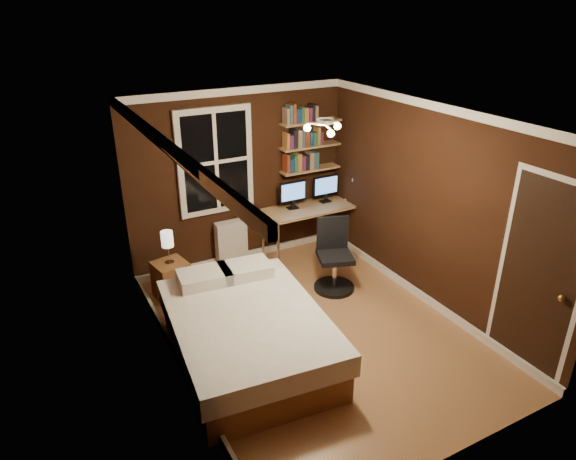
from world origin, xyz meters
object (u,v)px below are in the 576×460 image
office_chair (334,263)px  radiator (231,243)px  monitor_left (293,195)px  monitor_right (326,189)px  nightstand (171,280)px  desk_lamp (352,188)px  bedside_lamp (168,247)px  bed (247,334)px  desk (313,210)px

office_chair → radiator: bearing=146.4°
monitor_left → monitor_right: size_ratio=1.00×
nightstand → desk_lamp: (2.88, 0.18, 0.71)m
office_chair → bedside_lamp: bearing=177.7°
bedside_lamp → monitor_right: (2.53, 0.35, 0.23)m
bed → desk: size_ratio=1.44×
bed → desk_lamp: 3.16m
bed → bedside_lamp: size_ratio=5.13×
nightstand → office_chair: office_chair is taller
monitor_right → desk: bearing=-163.0°
bedside_lamp → monitor_left: 2.01m
nightstand → office_chair: bearing=-32.0°
monitor_left → office_chair: size_ratio=0.44×
bed → radiator: 2.17m
desk_lamp → office_chair: bearing=-133.3°
desk → desk_lamp: (0.61, -0.09, 0.28)m
bedside_lamp → office_chair: size_ratio=0.45×
desk → office_chair: (-0.31, -1.06, -0.31)m
monitor_right → desk_lamp: desk_lamp is taller
monitor_left → desk_lamp: desk_lamp is taller
nightstand → desk: desk is taller
bedside_lamp → monitor_right: 2.56m
bed → desk: (1.92, 1.87, 0.37)m
radiator → monitor_left: monitor_left is taller
bedside_lamp → radiator: bearing=24.3°
radiator → monitor_left: 1.13m
radiator → bed: bearing=-108.2°
bed → bedside_lamp: bedside_lamp is taller
bedside_lamp → desk: (2.27, 0.27, -0.03)m
desk → monitor_left: (-0.30, 0.08, 0.27)m
monitor_left → nightstand: bearing=-169.9°
bed → monitor_right: (2.18, 1.94, 0.64)m
nightstand → radiator: 1.13m
monitor_right → desk_lamp: size_ratio=0.97×
bed → office_chair: bearing=32.1°
radiator → desk_lamp: (1.86, -0.28, 0.62)m
monitor_right → office_chair: bearing=-116.2°
bedside_lamp → desk: bedside_lamp is taller
bed → nightstand: 1.63m
monitor_right → office_chair: monitor_right is taller
monitor_right → bedside_lamp: bearing=-172.1°
monitor_left → desk: bearing=-14.3°
desk → office_chair: office_chair is taller
office_chair → desk_lamp: bearing=66.3°
bedside_lamp → desk: size_ratio=0.28×
bedside_lamp → office_chair: office_chair is taller
radiator → desk: (1.25, -0.19, 0.34)m
radiator → office_chair: bearing=-53.1°
bed → monitor_left: (1.62, 1.94, 0.64)m
monitor_left → monitor_right: same height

